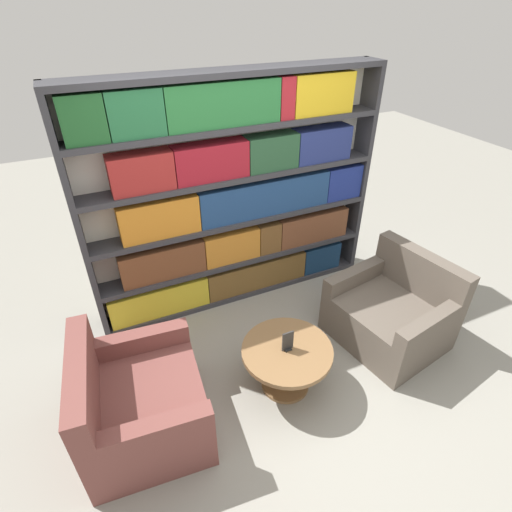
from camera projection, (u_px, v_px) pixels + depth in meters
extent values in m
plane|color=gray|center=(306.00, 390.00, 3.34)|extent=(14.00, 14.00, 0.00)
cube|color=silver|center=(231.00, 193.00, 3.91)|extent=(2.89, 0.05, 2.27)
cube|color=#333338|center=(79.00, 229.00, 3.32)|extent=(0.05, 0.30, 2.27)
cube|color=#333338|center=(357.00, 174.00, 4.31)|extent=(0.05, 0.30, 2.27)
cube|color=#333338|center=(239.00, 289.00, 4.43)|extent=(2.79, 0.30, 0.05)
cube|color=#333338|center=(238.00, 257.00, 4.19)|extent=(2.79, 0.30, 0.05)
cube|color=#333338|center=(237.00, 219.00, 3.94)|extent=(2.79, 0.30, 0.05)
cube|color=#333338|center=(236.00, 176.00, 3.69)|extent=(2.79, 0.30, 0.05)
cube|color=#333338|center=(234.00, 126.00, 3.44)|extent=(2.79, 0.30, 0.05)
cube|color=#333338|center=(232.00, 72.00, 3.20)|extent=(2.79, 0.30, 0.05)
cube|color=gold|center=(159.00, 299.00, 4.00)|extent=(0.98, 0.20, 0.32)
cube|color=brown|center=(256.00, 272.00, 4.38)|extent=(1.14, 0.20, 0.32)
cube|color=navy|center=(319.00, 255.00, 4.66)|extent=(0.47, 0.20, 0.32)
cube|color=brown|center=(162.00, 261.00, 3.79)|extent=(0.80, 0.20, 0.33)
cube|color=orange|center=(230.00, 245.00, 4.04)|extent=(0.58, 0.20, 0.33)
cube|color=brown|center=(267.00, 236.00, 4.18)|extent=(0.24, 0.20, 0.33)
cube|color=brown|center=(311.00, 226.00, 4.37)|extent=(0.81, 0.20, 0.33)
cube|color=orange|center=(159.00, 217.00, 3.55)|extent=(0.71, 0.20, 0.35)
cube|color=navy|center=(264.00, 196.00, 3.91)|extent=(1.36, 0.20, 0.35)
cube|color=navy|center=(340.00, 181.00, 4.22)|extent=(0.41, 0.20, 0.35)
cube|color=maroon|center=(141.00, 172.00, 3.27)|extent=(0.52, 0.20, 0.32)
cube|color=maroon|center=(210.00, 161.00, 3.48)|extent=(0.66, 0.20, 0.32)
cube|color=#264F31|center=(271.00, 152.00, 3.69)|extent=(0.50, 0.20, 0.32)
cube|color=navy|center=(321.00, 144.00, 3.88)|extent=(0.58, 0.20, 0.32)
cube|color=#205829|center=(82.00, 118.00, 2.89)|extent=(0.32, 0.20, 0.35)
cube|color=#24673B|center=(135.00, 113.00, 3.02)|extent=(0.42, 0.20, 0.35)
cube|color=#277036|center=(222.00, 103.00, 3.27)|extent=(0.98, 0.20, 0.35)
cube|color=#A71E27|center=(283.00, 97.00, 3.47)|extent=(0.14, 0.20, 0.35)
cube|color=gold|center=(320.00, 93.00, 3.60)|extent=(0.61, 0.20, 0.35)
cube|color=brown|center=(146.00, 409.00, 2.95)|extent=(0.93, 1.02, 0.42)
cube|color=brown|center=(82.00, 385.00, 2.63)|extent=(0.23, 0.95, 0.41)
cube|color=brown|center=(158.00, 431.00, 2.49)|extent=(0.71, 0.19, 0.16)
cube|color=brown|center=(144.00, 340.00, 3.13)|extent=(0.71, 0.19, 0.16)
cube|color=brown|center=(387.00, 321.00, 3.74)|extent=(0.99, 1.07, 0.42)
cube|color=brown|center=(421.00, 272.00, 3.67)|extent=(0.30, 0.95, 0.41)
cube|color=brown|center=(354.00, 277.00, 3.82)|extent=(0.71, 0.24, 0.16)
cube|color=brown|center=(428.00, 326.00, 3.26)|extent=(0.71, 0.24, 0.16)
cylinder|color=brown|center=(286.00, 369.00, 3.28)|extent=(0.13, 0.13, 0.39)
cylinder|color=brown|center=(285.00, 383.00, 3.38)|extent=(0.40, 0.40, 0.03)
cylinder|color=brown|center=(287.00, 351.00, 3.17)|extent=(0.73, 0.73, 0.04)
cube|color=black|center=(287.00, 348.00, 3.15)|extent=(0.06, 0.06, 0.01)
cube|color=#2D2D2D|center=(288.00, 341.00, 3.11)|extent=(0.10, 0.01, 0.18)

